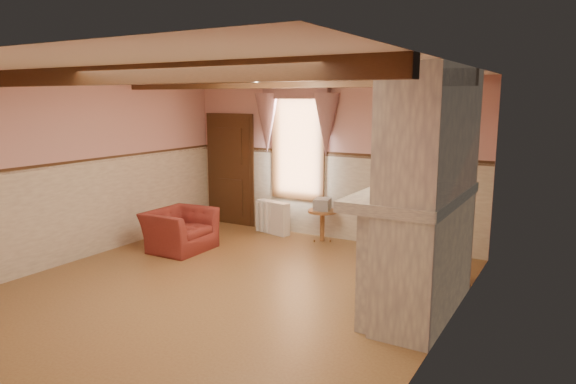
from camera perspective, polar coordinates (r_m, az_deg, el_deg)
The scene contains 25 objects.
floor at distance 6.88m, azimuth -6.81°, elevation -10.63°, with size 5.50×6.00×0.01m, color brown.
ceiling at distance 6.44m, azimuth -7.36°, elevation 13.33°, with size 5.50×6.00×0.01m, color silver.
wall_back at distance 9.06m, azimuth 4.53°, elevation 3.62°, with size 5.50×0.02×2.80m, color #CD928E.
wall_left at distance 8.46m, azimuth -22.07°, elevation 2.42°, with size 0.02×6.00×2.80m, color #CD928E.
wall_right at distance 5.34m, azimuth 17.12°, elevation -1.53°, with size 0.02×6.00×2.80m, color #CD928E.
wainscot at distance 6.65m, azimuth -6.95°, elevation -4.59°, with size 5.50×6.00×1.50m, color beige, non-canonical shape.
chair_rail at distance 6.50m, azimuth -7.09°, elevation 1.81°, with size 5.50×6.00×0.08m, color black, non-canonical shape.
firebox at distance 6.34m, azimuth 11.28°, elevation -8.31°, with size 0.20×0.95×0.90m, color black.
armchair at distance 8.61m, azimuth -11.94°, elevation -4.16°, with size 1.02×0.89×0.66m, color maroon.
side_table at distance 8.98m, azimuth 3.82°, elevation -3.73°, with size 0.51×0.51×0.55m, color brown.
book_stack at distance 8.92m, azimuth 3.85°, elevation -1.36°, with size 0.26×0.32×0.20m, color #B7AD8C.
radiator at distance 9.46m, azimuth -1.69°, elevation -2.84°, with size 0.70×0.18×0.60m, color silver.
bowl at distance 6.21m, azimuth 14.35°, elevation 0.83°, with size 0.35×0.35×0.09m, color brown.
mantel_clock at distance 6.59m, azimuth 15.35°, elevation 1.81°, with size 0.14×0.24×0.20m, color black.
oil_lamp at distance 6.65m, azimuth 15.53°, elevation 2.23°, with size 0.11×0.11×0.28m, color gold.
candle_red at distance 5.30m, azimuth 11.48°, elevation -0.24°, with size 0.06×0.06×0.16m, color #AF1615.
jar_yellow at distance 5.55m, azimuth 12.35°, elevation -0.01°, with size 0.06×0.06×0.12m, color gold.
fireplace at distance 5.99m, azimuth 15.44°, elevation -0.19°, with size 0.85×2.00×2.80m, color gray.
mantel at distance 6.04m, azimuth 13.78°, elevation -0.41°, with size 1.05×2.05×0.12m, color gray.
overmantel_mirror at distance 6.01m, azimuth 12.33°, elevation 5.48°, with size 0.06×1.44×1.04m, color silver.
door at distance 10.14m, azimuth -6.40°, elevation 2.31°, with size 1.10×0.10×2.10m, color black.
window at distance 9.28m, azimuth 1.12°, elevation 5.37°, with size 1.06×0.08×2.02m, color white.
window_drapes at distance 9.17m, azimuth 0.86°, elevation 9.06°, with size 1.30×0.14×1.40m, color gray.
ceiling_beam_front at distance 5.53m, azimuth -15.12°, elevation 12.53°, with size 5.50×0.18×0.20m, color black.
ceiling_beam_back at distance 7.42m, azimuth -1.55°, elevation 12.23°, with size 5.50×0.18×0.20m, color black.
Camera 1 is at (3.92, -5.10, 2.46)m, focal length 32.00 mm.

